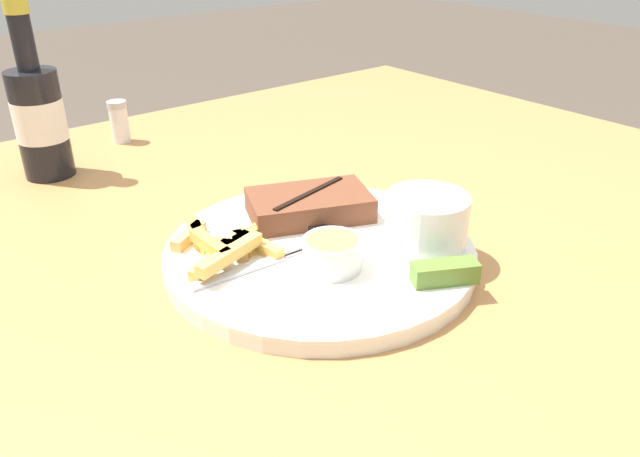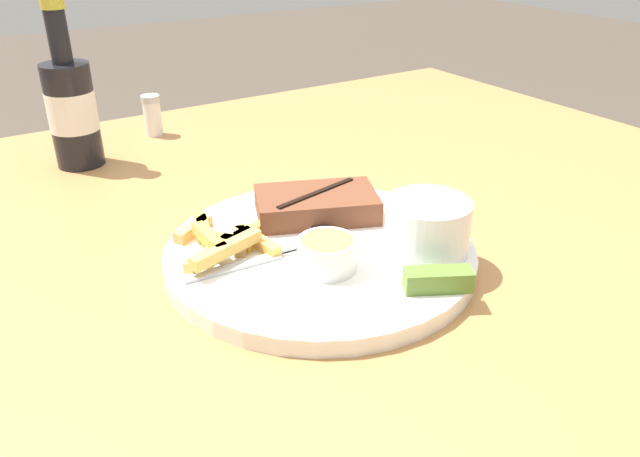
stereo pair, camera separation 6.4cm
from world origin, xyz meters
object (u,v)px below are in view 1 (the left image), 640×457
dipping_sauce_cup (332,252)px  beer_bottle (39,117)px  dinner_plate (320,253)px  salt_shaker (119,121)px  knife_utensil (304,224)px  fork_utensil (248,269)px  steak_portion (310,205)px  pickle_spear (445,272)px  coleslaw_cup (426,218)px

dipping_sauce_cup → beer_bottle: size_ratio=0.25×
dinner_plate → salt_shaker: size_ratio=4.94×
dipping_sauce_cup → knife_utensil: (0.03, 0.09, -0.01)m
fork_utensil → beer_bottle: 0.42m
steak_portion → pickle_spear: (0.01, -0.19, -0.00)m
pickle_spear → salt_shaker: bearing=95.1°
coleslaw_cup → salt_shaker: coleslaw_cup is taller
coleslaw_cup → fork_utensil: 0.19m
dinner_plate → steak_portion: (0.03, 0.06, 0.02)m
dipping_sauce_cup → beer_bottle: bearing=104.9°
fork_utensil → coleslaw_cup: bearing=-19.5°
dinner_plate → fork_utensil: fork_utensil is taller
coleslaw_cup → beer_bottle: 0.54m
steak_portion → knife_utensil: bearing=-140.4°
dinner_plate → salt_shaker: (-0.01, 0.49, 0.02)m
pickle_spear → salt_shaker: 0.62m
pickle_spear → salt_shaker: (-0.05, 0.61, 0.00)m
steak_portion → fork_utensil: size_ratio=1.15×
fork_utensil → beer_bottle: size_ratio=0.58×
steak_portion → fork_utensil: (-0.12, -0.06, -0.01)m
fork_utensil → salt_shaker: bearing=84.6°
knife_utensil → steak_portion: bearing=-60.5°
salt_shaker → dinner_plate: bearing=-89.0°
dipping_sauce_cup → pickle_spear: bearing=-52.7°
coleslaw_cup → pickle_spear: bearing=-122.3°
pickle_spear → dinner_plate: bearing=110.0°
pickle_spear → beer_bottle: size_ratio=0.28×
pickle_spear → beer_bottle: 0.58m
dinner_plate → fork_utensil: 0.09m
beer_bottle → salt_shaker: (0.13, 0.07, -0.05)m
dipping_sauce_cup → salt_shaker: bearing=88.9°
fork_utensil → knife_utensil: 0.11m
steak_portion → pickle_spear: steak_portion is taller
knife_utensil → salt_shaker: bearing=-7.3°
dinner_plate → pickle_spear: 0.14m
knife_utensil → salt_shaker: (-0.02, 0.44, 0.01)m
steak_portion → coleslaw_cup: 0.14m
salt_shaker → steak_portion: bearing=-84.2°
dipping_sauce_cup → pickle_spear: (0.07, -0.09, -0.01)m
coleslaw_cup → salt_shaker: size_ratio=1.31×
beer_bottle → pickle_spear: bearing=-71.0°
steak_portion → pickle_spear: bearing=-86.5°
steak_portion → dipping_sauce_cup: size_ratio=2.68×
knife_utensil → beer_bottle: size_ratio=0.71×
steak_portion → beer_bottle: bearing=116.3°
fork_utensil → dipping_sauce_cup: bearing=-31.8°
dipping_sauce_cup → fork_utensil: dipping_sauce_cup is taller
pickle_spear → fork_utensil: (-0.13, 0.13, -0.01)m
beer_bottle → knife_utensil: bearing=-67.5°
pickle_spear → fork_utensil: 0.19m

